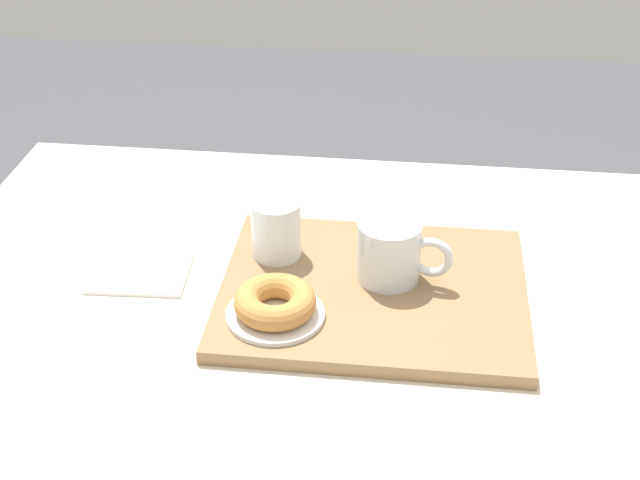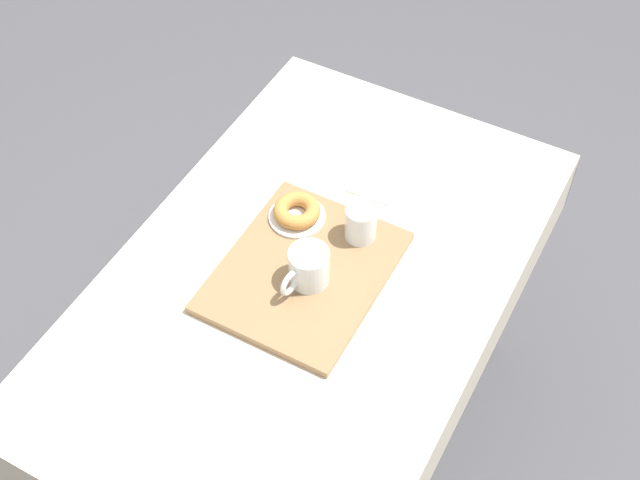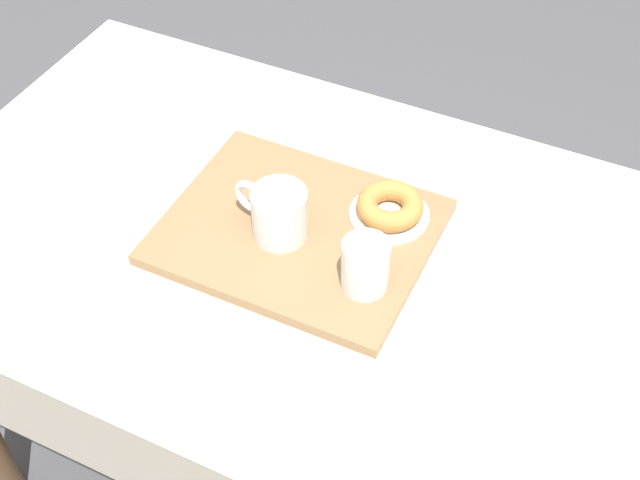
% 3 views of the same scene
% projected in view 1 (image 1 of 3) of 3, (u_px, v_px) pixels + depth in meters
% --- Properties ---
extents(dining_table, '(1.30, 0.81, 0.75)m').
position_uv_depth(dining_table, '(371.00, 351.00, 1.31)').
color(dining_table, beige).
rests_on(dining_table, ground).
extents(serving_tray, '(0.42, 0.34, 0.02)m').
position_uv_depth(serving_tray, '(373.00, 292.00, 1.24)').
color(serving_tray, olive).
rests_on(serving_tray, dining_table).
extents(tea_mug_left, '(0.13, 0.09, 0.09)m').
position_uv_depth(tea_mug_left, '(390.00, 253.00, 1.23)').
color(tea_mug_left, white).
rests_on(tea_mug_left, serving_tray).
extents(water_glass_near, '(0.07, 0.07, 0.09)m').
position_uv_depth(water_glass_near, '(276.00, 230.00, 1.28)').
color(water_glass_near, white).
rests_on(water_glass_near, serving_tray).
extents(donut_plate_left, '(0.13, 0.13, 0.01)m').
position_uv_depth(donut_plate_left, '(275.00, 314.00, 1.17)').
color(donut_plate_left, white).
rests_on(donut_plate_left, serving_tray).
extents(sugar_donut_left, '(0.11, 0.11, 0.03)m').
position_uv_depth(sugar_donut_left, '(275.00, 302.00, 1.16)').
color(sugar_donut_left, '#BC7F3D').
rests_on(sugar_donut_left, donut_plate_left).
extents(paper_napkin, '(0.14, 0.12, 0.01)m').
position_uv_depth(paper_napkin, '(140.00, 273.00, 1.29)').
color(paper_napkin, white).
rests_on(paper_napkin, dining_table).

